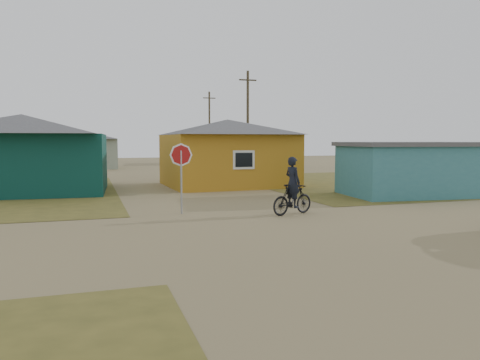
# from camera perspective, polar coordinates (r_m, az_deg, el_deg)

# --- Properties ---
(ground) EXTENTS (120.00, 120.00, 0.00)m
(ground) POSITION_cam_1_polar(r_m,az_deg,el_deg) (13.86, 5.02, -6.34)
(ground) COLOR olive
(grass_ne) EXTENTS (20.00, 18.00, 0.00)m
(grass_ne) POSITION_cam_1_polar(r_m,az_deg,el_deg) (32.12, 19.10, -0.18)
(grass_ne) COLOR brown
(grass_ne) RESTS_ON ground
(house_teal) EXTENTS (8.93, 7.08, 4.00)m
(house_teal) POSITION_cam_1_polar(r_m,az_deg,el_deg) (26.21, -24.96, 3.04)
(house_teal) COLOR #09332C
(house_teal) RESTS_ON ground
(house_yellow) EXTENTS (7.72, 6.76, 3.90)m
(house_yellow) POSITION_cam_1_polar(r_m,az_deg,el_deg) (27.65, -1.53, 3.46)
(house_yellow) COLOR #B47B1B
(house_yellow) RESTS_ON ground
(shed_turquoise) EXTENTS (6.71, 4.93, 2.60)m
(shed_turquoise) POSITION_cam_1_polar(r_m,az_deg,el_deg) (24.15, 19.95, 1.32)
(shed_turquoise) COLOR teal
(shed_turquoise) RESTS_ON ground
(house_pale_west) EXTENTS (7.04, 6.15, 3.60)m
(house_pale_west) POSITION_cam_1_polar(r_m,az_deg,el_deg) (46.52, -18.84, 3.61)
(house_pale_west) COLOR gray
(house_pale_west) RESTS_ON ground
(house_beige_east) EXTENTS (6.95, 6.05, 3.60)m
(house_beige_east) POSITION_cam_1_polar(r_m,az_deg,el_deg) (54.71, -1.71, 4.02)
(house_beige_east) COLOR tan
(house_beige_east) RESTS_ON ground
(house_pale_north) EXTENTS (6.28, 5.81, 3.40)m
(house_pale_north) POSITION_cam_1_polar(r_m,az_deg,el_deg) (59.16, -26.45, 3.48)
(house_pale_north) COLOR gray
(house_pale_north) RESTS_ON ground
(utility_pole_near) EXTENTS (1.40, 0.20, 8.00)m
(utility_pole_near) POSITION_cam_1_polar(r_m,az_deg,el_deg) (36.51, 0.95, 7.16)
(utility_pole_near) COLOR #453B29
(utility_pole_near) RESTS_ON ground
(utility_pole_far) EXTENTS (1.40, 0.20, 8.00)m
(utility_pole_far) POSITION_cam_1_polar(r_m,az_deg,el_deg) (52.14, -3.75, 6.48)
(utility_pole_far) COLOR #453B29
(utility_pole_far) RESTS_ON ground
(stop_sign) EXTENTS (0.81, 0.31, 2.58)m
(stop_sign) POSITION_cam_1_polar(r_m,az_deg,el_deg) (17.10, -7.19, 2.15)
(stop_sign) COLOR gray
(stop_sign) RESTS_ON ground
(cyclist) EXTENTS (1.93, 1.10, 2.10)m
(cyclist) POSITION_cam_1_polar(r_m,az_deg,el_deg) (16.99, 6.43, -1.66)
(cyclist) COLOR black
(cyclist) RESTS_ON ground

